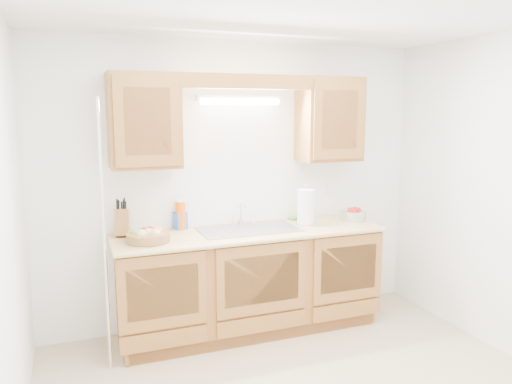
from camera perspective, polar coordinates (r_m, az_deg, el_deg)
name	(u,v)px	position (r m, az deg, el deg)	size (l,w,h in m)	color
room	(315,218)	(3.12, 6.72, -2.94)	(3.52, 3.50, 2.50)	tan
base_cabinets	(249,281)	(4.40, -0.81, -10.17)	(2.20, 0.60, 0.86)	#A66A30
countertop	(249,232)	(4.26, -0.76, -4.64)	(2.30, 0.63, 0.04)	#D7B571
upper_cabinet_left	(144,121)	(4.08, -12.66, 7.93)	(0.55, 0.33, 0.75)	#A66A30
upper_cabinet_right	(329,120)	(4.62, 8.39, 8.20)	(0.55, 0.33, 0.75)	#A66A30
valance	(249,81)	(4.14, -0.82, 12.53)	(2.20, 0.05, 0.12)	#A66A30
fluorescent_fixture	(240,100)	(4.35, -1.85, 10.49)	(0.76, 0.08, 0.08)	white
sink	(249,238)	(4.29, -0.85, -5.25)	(0.84, 0.46, 0.36)	#9E9EA3
wire_shelf_pole	(104,238)	(3.75, -16.94, -5.10)	(0.03, 0.03, 2.00)	silver
outlet_plate	(331,190)	(4.87, 8.54, 0.27)	(0.08, 0.01, 0.12)	white
fruit_basket	(148,236)	(3.97, -12.23, -4.89)	(0.45, 0.45, 0.11)	#A37142
knife_block	(122,222)	(4.19, -15.05, -3.35)	(0.14, 0.20, 0.32)	#A66A30
orange_canister	(180,215)	(4.31, -8.63, -2.59)	(0.11, 0.11, 0.25)	#E8590C
soap_bottle	(180,217)	(4.33, -8.67, -2.80)	(0.10, 0.10, 0.22)	blue
sponge	(295,218)	(4.67, 4.46, -3.04)	(0.14, 0.11, 0.03)	#CC333F
paper_towel	(306,207)	(4.45, 5.70, -1.75)	(0.18, 0.18, 0.37)	silver
apple_bowl	(353,215)	(4.71, 11.05, -2.55)	(0.25, 0.25, 0.12)	silver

